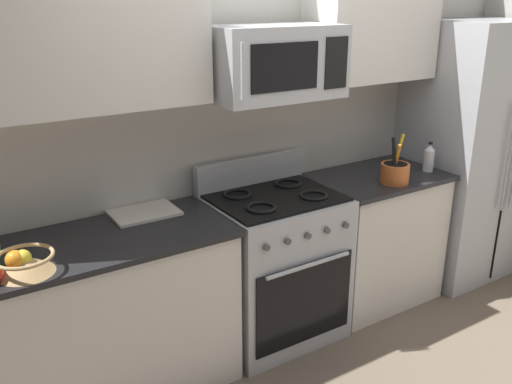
% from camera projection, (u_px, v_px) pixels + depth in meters
% --- Properties ---
extents(wall_back, '(8.00, 0.10, 2.60)m').
position_uv_depth(wall_back, '(241.00, 122.00, 3.41)').
color(wall_back, beige).
rests_on(wall_back, ground).
extents(counter_left, '(1.25, 0.62, 0.91)m').
position_uv_depth(counter_left, '(115.00, 316.00, 2.88)').
color(counter_left, silver).
rests_on(counter_left, ground).
extents(range_oven, '(0.76, 0.66, 1.09)m').
position_uv_depth(range_oven, '(274.00, 265.00, 3.40)').
color(range_oven, '#B2B5BA').
rests_on(range_oven, ground).
extents(counter_right, '(0.88, 0.62, 0.91)m').
position_uv_depth(counter_right, '(373.00, 237.00, 3.82)').
color(counter_right, silver).
rests_on(counter_right, ground).
extents(refrigerator, '(0.84, 0.73, 1.88)m').
position_uv_depth(refrigerator, '(467.00, 152.00, 4.09)').
color(refrigerator, '#B2B5BA').
rests_on(refrigerator, ground).
extents(microwave, '(0.75, 0.44, 0.39)m').
position_uv_depth(microwave, '(274.00, 62.00, 3.00)').
color(microwave, '#B2B5BA').
extents(upper_cabinets_left, '(1.24, 0.34, 0.68)m').
position_uv_depth(upper_cabinets_left, '(75.00, 37.00, 2.53)').
color(upper_cabinets_left, silver).
extents(upper_cabinets_right, '(0.87, 0.34, 0.68)m').
position_uv_depth(upper_cabinets_right, '(372.00, 25.00, 3.47)').
color(upper_cabinets_right, silver).
extents(utensil_crock, '(0.18, 0.18, 0.32)m').
position_uv_depth(utensil_crock, '(395.00, 172.00, 3.49)').
color(utensil_crock, '#D1662D').
rests_on(utensil_crock, counter_right).
extents(fruit_basket, '(0.25, 0.25, 0.11)m').
position_uv_depth(fruit_basket, '(24.00, 262.00, 2.36)').
color(fruit_basket, tan).
rests_on(fruit_basket, counter_left).
extents(cutting_board, '(0.36, 0.27, 0.02)m').
position_uv_depth(cutting_board, '(144.00, 213.00, 3.02)').
color(cutting_board, silver).
rests_on(cutting_board, counter_left).
extents(bottle_vinegar, '(0.07, 0.07, 0.20)m').
position_uv_depth(bottle_vinegar, '(429.00, 158.00, 3.72)').
color(bottle_vinegar, silver).
rests_on(bottle_vinegar, counter_right).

